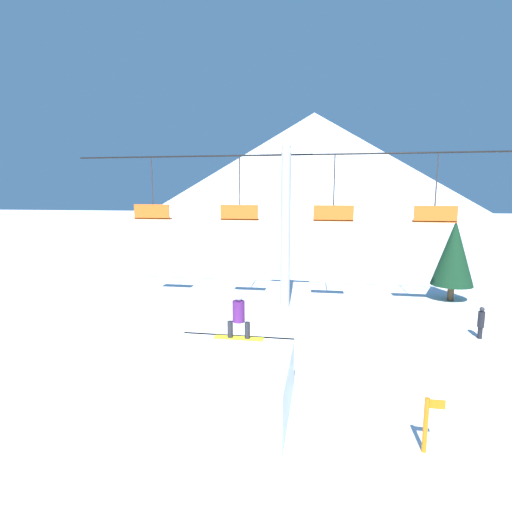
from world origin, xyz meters
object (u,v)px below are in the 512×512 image
at_px(snow_ramp, 225,386).
at_px(trail_marker, 427,423).
at_px(snowboarder, 239,316).
at_px(distant_skier, 481,321).
at_px(pine_tree_near, 454,253).

height_order(snow_ramp, trail_marker, snow_ramp).
bearing_deg(snowboarder, distant_skier, 33.16).
bearing_deg(pine_tree_near, snowboarder, -128.66).
bearing_deg(snow_ramp, distant_skier, 39.09).
bearing_deg(pine_tree_near, snow_ramp, -125.66).
distance_m(snow_ramp, snowboarder, 1.92).
bearing_deg(pine_tree_near, distant_skier, -95.87).
bearing_deg(distant_skier, pine_tree_near, 84.13).
bearing_deg(snowboarder, snow_ramp, -92.99).
height_order(trail_marker, distant_skier, distant_skier).
relative_size(snow_ramp, snowboarder, 2.36).
relative_size(pine_tree_near, trail_marker, 3.38).
bearing_deg(snow_ramp, snowboarder, 87.01).
xyz_separation_m(snow_ramp, pine_tree_near, (8.80, 12.26, 1.73)).
relative_size(snowboarder, pine_tree_near, 0.33).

